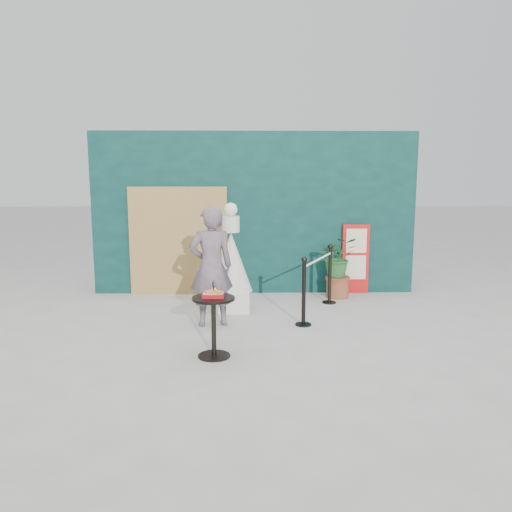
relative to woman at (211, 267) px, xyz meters
name	(u,v)px	position (x,y,z in m)	size (l,w,h in m)	color
ground	(258,346)	(0.66, -0.96, -0.88)	(60.00, 60.00, 0.00)	#ADAAA5
back_wall	(254,213)	(0.66, 2.19, 0.62)	(6.00, 0.30, 3.00)	#092B28
bamboo_fence	(179,241)	(-0.74, 1.98, 0.12)	(1.80, 0.08, 2.00)	tan
woman	(211,267)	(0.00, 0.00, 0.00)	(0.65, 0.42, 1.77)	slate
menu_board	(355,259)	(2.56, 2.00, -0.23)	(0.50, 0.07, 1.30)	red
statue	(231,267)	(0.27, 0.85, -0.16)	(0.69, 0.69, 1.77)	white
cafe_table	(214,317)	(0.12, -1.32, -0.39)	(0.52, 0.52, 0.75)	black
food_basket	(213,294)	(0.12, -1.31, -0.10)	(0.26, 0.19, 0.11)	#B1121A
planter	(338,262)	(2.17, 1.67, -0.24)	(0.66, 0.57, 1.12)	brown
stanchion_barrier	(318,283)	(1.66, 0.61, -0.39)	(0.84, 1.54, 1.03)	black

